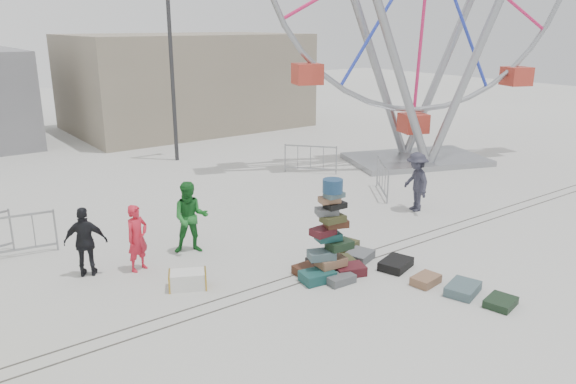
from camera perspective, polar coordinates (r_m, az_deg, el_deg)
ground at (r=12.26m, az=2.72°, el=-10.29°), size 90.00×90.00×0.00m
track_line_near at (r=12.68m, az=0.99°, el=-9.29°), size 40.00×0.04×0.01m
track_line_far at (r=12.97m, az=-0.09°, el=-8.66°), size 40.00×0.04×0.01m
building_right at (r=31.82m, az=-10.38°, el=11.01°), size 12.00×8.00×5.00m
lamp_post_right at (r=23.69m, az=-11.61°, el=13.84°), size 1.41×0.25×8.00m
suitcase_tower at (r=12.88m, az=4.28°, el=-5.78°), size 1.71×1.44×2.30m
steamer_trunk at (r=12.61m, az=-10.15°, el=-8.78°), size 0.94×0.78×0.38m
row_case_0 at (r=14.51m, az=5.72°, el=-5.47°), size 0.86×0.68×0.20m
row_case_1 at (r=13.96m, az=7.28°, el=-6.43°), size 0.82×0.75×0.21m
row_case_2 at (r=13.64m, az=10.90°, el=-7.19°), size 0.96×0.81×0.21m
row_case_3 at (r=13.00m, az=13.82°, el=-8.66°), size 0.71×0.54×0.19m
row_case_4 at (r=12.80m, az=17.34°, el=-9.36°), size 0.96×0.81×0.21m
row_case_5 at (r=12.53m, az=20.79°, el=-10.43°), size 0.76×0.66×0.16m
barricade_dummy_c at (r=15.41m, az=-26.23°, el=-4.06°), size 1.99×0.43×1.10m
barricade_wheel_front at (r=19.13m, az=9.57°, el=1.34°), size 1.25×1.68×1.10m
barricade_wheel_back at (r=21.64m, az=2.30°, el=3.37°), size 1.40×1.57×1.10m
pedestrian_red at (r=13.51m, az=-15.06°, el=-4.53°), size 0.68×0.55×1.60m
pedestrian_green at (r=14.23m, az=-9.87°, el=-2.56°), size 1.11×1.03×1.84m
pedestrian_black at (r=13.57m, az=-19.86°, el=-4.78°), size 1.04×0.80×1.64m
pedestrian_grey at (r=17.60m, az=12.89°, el=1.02°), size 1.04×1.34×1.83m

